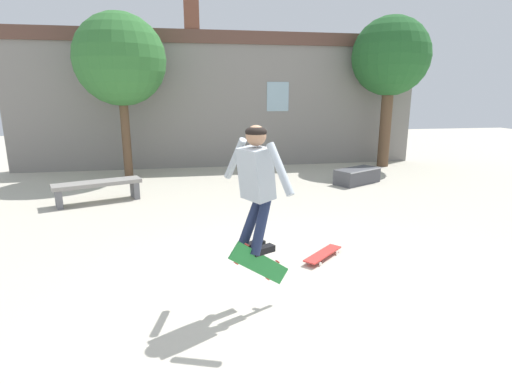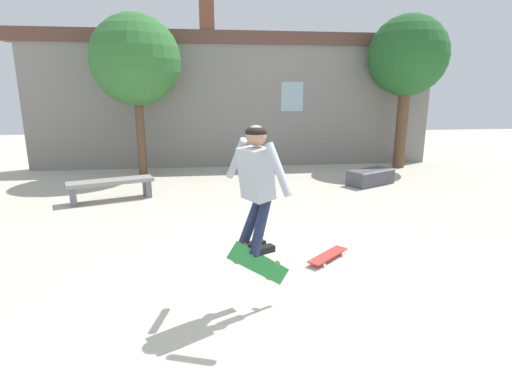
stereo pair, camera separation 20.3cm
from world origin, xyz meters
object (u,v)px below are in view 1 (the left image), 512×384
tree_left (120,60)px  skate_ledge (357,176)px  park_bench (98,187)px  skateboard_flipping (260,264)px  skateboard_resting (323,254)px  skater (256,179)px  tree_right (391,58)px

tree_left → skate_ledge: tree_left is taller
tree_left → park_bench: bearing=-95.8°
skateboard_flipping → skateboard_resting: bearing=19.2°
skate_ledge → skateboard_resting: skate_ledge is taller
skater → skateboard_flipping: size_ratio=1.87×
tree_left → skateboard_flipping: bearing=-73.1°
park_bench → skate_ledge: size_ratio=1.34×
skate_ledge → skateboard_resting: size_ratio=1.93×
tree_left → skateboard_resting: bearing=-61.9°
skate_ledge → skater: size_ratio=1.02×
skateboard_flipping → skateboard_resting: skateboard_flipping is taller
tree_left → skateboard_flipping: 8.44m
park_bench → skate_ledge: bearing=-13.4°
skater → skateboard_flipping: bearing=-102.7°
tree_right → park_bench: bearing=-159.5°
tree_right → skate_ledge: (-1.89, -2.27, -3.14)m
park_bench → skateboard_flipping: (2.61, -4.92, 0.19)m
skateboard_flipping → tree_right: bearing=28.0°
tree_left → skate_ledge: bearing=-18.3°
park_bench → skate_ledge: (6.26, 0.78, -0.15)m
skate_ledge → skater: (-3.67, -5.61, 1.24)m
tree_left → skater: (2.31, -7.59, -1.70)m
skater → skateboard_flipping: 0.91m
tree_left → skater: tree_left is taller
tree_left → skateboard_resting: size_ratio=6.12×
tree_right → skateboard_resting: (-4.40, -6.78, -3.26)m
skate_ledge → skateboard_resting: (-2.51, -4.51, -0.13)m
tree_left → park_bench: (-0.28, -2.76, -2.79)m
skateboard_flipping → skateboard_resting: 1.71m
tree_left → skateboard_flipping: (2.33, -7.69, -2.60)m
park_bench → tree_right: bearing=0.0°
park_bench → skateboard_resting: park_bench is taller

